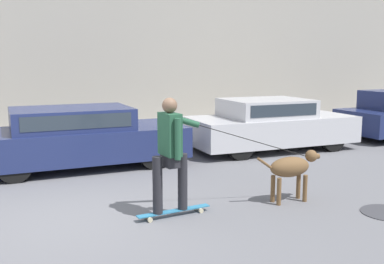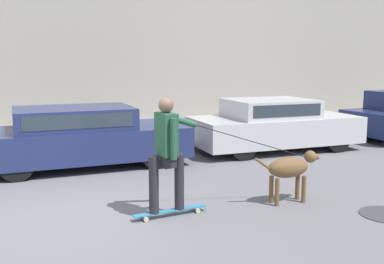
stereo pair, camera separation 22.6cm
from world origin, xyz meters
TOP-DOWN VIEW (x-y plane):
  - ground_plane at (0.00, 0.00)m, footprint 36.00×36.00m
  - back_wall at (0.00, 6.51)m, footprint 32.00×0.30m
  - sidewalk_curb at (0.00, 5.26)m, footprint 30.00×2.15m
  - parked_car_1 at (0.54, 3.22)m, footprint 4.37×1.80m
  - parked_car_2 at (5.29, 3.22)m, footprint 4.22×1.92m
  - dog at (3.22, -0.55)m, footprint 1.15×0.34m
  - skateboarder at (1.22, -0.45)m, footprint 2.91×0.58m

SIDE VIEW (x-z plane):
  - ground_plane at x=0.00m, z-range 0.00..0.00m
  - sidewalk_curb at x=0.00m, z-range 0.00..0.15m
  - dog at x=3.22m, z-range 0.14..0.96m
  - parked_car_2 at x=5.29m, z-range -0.01..1.27m
  - parked_car_1 at x=0.54m, z-range 0.00..1.27m
  - skateboarder at x=1.22m, z-range 0.12..1.85m
  - back_wall at x=0.00m, z-range 0.00..5.06m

